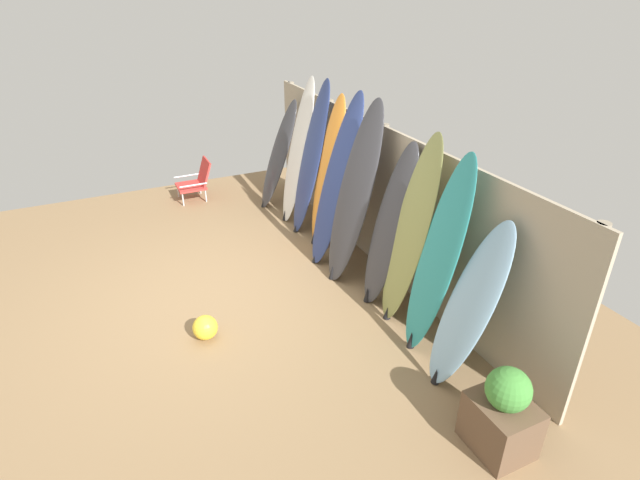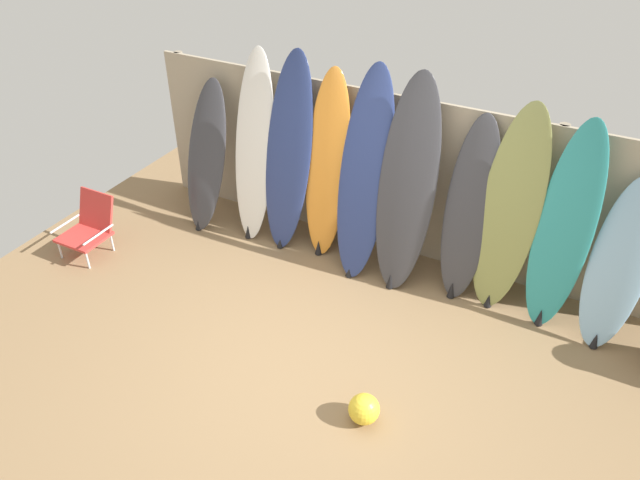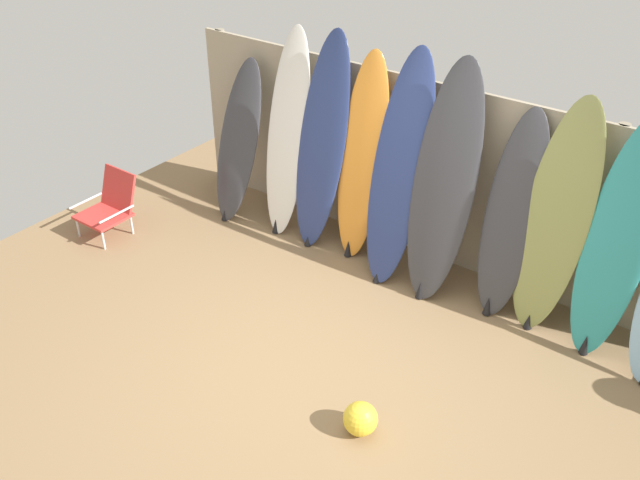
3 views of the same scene
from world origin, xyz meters
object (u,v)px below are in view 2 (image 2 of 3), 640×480
Objects in this scene: surfboard_charcoal_5 at (407,187)px; surfboard_skyblue_9 at (619,266)px; beach_chair at (89,225)px; beach_ball at (364,409)px; surfboard_charcoal_6 at (469,211)px; surfboard_orange_3 at (327,167)px; surfboard_olive_7 at (509,212)px; surfboard_navy_2 at (288,154)px; surfboard_charcoal_0 at (206,157)px; surfboard_teal_8 at (564,230)px; surfboard_white_1 at (254,149)px; surfboard_navy_4 at (365,176)px.

surfboard_charcoal_5 reaches higher than surfboard_skyblue_9.
beach_chair reaches higher than beach_ball.
surfboard_charcoal_6 is 7.11× the size of beach_ball.
beach_ball is at bearing -76.69° from surfboard_charcoal_5.
beach_ball is at bearing -55.99° from surfboard_orange_3.
surfboard_navy_2 is at bearing -179.00° from surfboard_olive_7.
surfboard_navy_2 reaches higher than surfboard_charcoal_0.
surfboard_charcoal_0 is at bearing -178.61° from surfboard_teal_8.
surfboard_olive_7 reaches higher than surfboard_charcoal_6.
beach_ball is (-0.52, -2.07, -0.88)m from surfboard_olive_7.
beach_ball is (0.46, -1.96, -0.94)m from surfboard_charcoal_5.
surfboard_charcoal_0 reaches higher than beach_chair.
surfboard_white_1 is 1.35m from surfboard_navy_4.
surfboard_orange_3 is at bearing 124.01° from beach_ball.
surfboard_orange_3 is (1.49, 0.13, 0.17)m from surfboard_charcoal_0.
surfboard_charcoal_6 is at bearing 32.11° from beach_chair.
beach_chair is (-3.22, -1.18, -0.74)m from surfboard_charcoal_5.
beach_chair is at bearing 168.09° from beach_ball.
beach_chair is (-1.84, -1.25, -0.74)m from surfboard_navy_2.
surfboard_charcoal_0 is at bearing -179.48° from surfboard_navy_4.
surfboard_charcoal_0 is 1.51m from surfboard_orange_3.
surfboard_charcoal_6 is 1.17× the size of surfboard_skyblue_9.
surfboard_charcoal_0 reaches higher than beach_ball.
surfboard_teal_8 is at bearing 0.21° from surfboard_navy_2.
surfboard_teal_8 is at bearing 2.93° from surfboard_charcoal_5.
surfboard_charcoal_5 reaches higher than surfboard_olive_7.
beach_chair is 2.54× the size of beach_ball.
surfboard_olive_7 is 0.51m from surfboard_teal_8.
surfboard_white_1 is (0.62, 0.07, 0.21)m from surfboard_charcoal_0.
surfboard_charcoal_6 is (2.42, 0.06, -0.13)m from surfboard_white_1.
surfboard_charcoal_6 is 2.21m from beach_ball.
surfboard_white_1 is at bearing 54.56° from beach_chair.
surfboard_orange_3 reaches higher than surfboard_charcoal_0.
surfboard_teal_8 is (3.30, 0.02, -0.06)m from surfboard_white_1.
surfboard_orange_3 is at bearing 5.80° from surfboard_navy_2.
surfboard_charcoal_6 is at bearing 1.35° from surfboard_white_1.
surfboard_charcoal_6 reaches higher than surfboard_charcoal_0.
surfboard_teal_8 is at bearing -3.47° from surfboard_olive_7.
surfboard_skyblue_9 is (0.52, -0.03, -0.21)m from surfboard_teal_8.
surfboard_skyblue_9 is at bearing 0.89° from surfboard_charcoal_0.
surfboard_navy_4 is 1.95m from surfboard_teal_8.
surfboard_charcoal_5 is at bearing -177.07° from surfboard_teal_8.
surfboard_charcoal_6 is (1.99, 0.04, -0.16)m from surfboard_navy_2.
surfboard_charcoal_5 is (0.46, 0.00, -0.00)m from surfboard_navy_4.
surfboard_navy_2 is at bearing -178.72° from surfboard_charcoal_6.
surfboard_charcoal_6 reaches higher than beach_ball.
surfboard_skyblue_9 is at bearing -2.45° from surfboard_charcoal_6.
beach_ball is (0.92, -1.96, -0.94)m from surfboard_navy_4.
surfboard_orange_3 is 1.30× the size of surfboard_skyblue_9.
surfboard_charcoal_0 is at bearing -177.89° from surfboard_olive_7.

